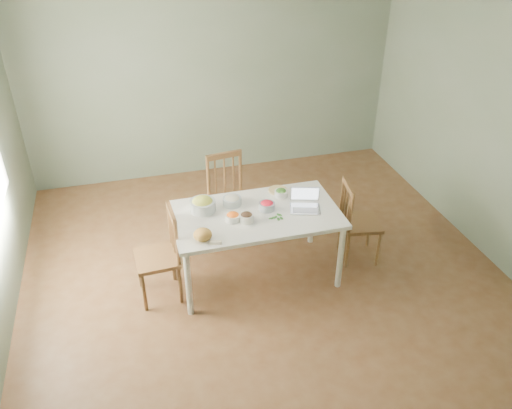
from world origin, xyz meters
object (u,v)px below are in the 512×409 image
object	(u,v)px
dining_table	(256,245)
laptop	(306,201)
chair_left	(156,256)
chair_far	(231,201)
bread_boule	(203,235)
chair_right	(361,221)
bowl_squash	(203,204)

from	to	relation	value
dining_table	laptop	xyz separation A→B (m)	(0.49, -0.07, 0.49)
dining_table	chair_left	world-z (taller)	chair_left
dining_table	chair_far	size ratio (longest dim) A/B	1.62
bread_boule	laptop	bearing A→B (deg)	12.32
chair_right	bowl_squash	distance (m)	1.73
chair_far	chair_left	bearing A→B (deg)	-147.90
dining_table	chair_far	bearing A→B (deg)	97.65
bowl_squash	chair_far	bearing A→B (deg)	52.71
chair_left	chair_right	distance (m)	2.19
chair_far	bread_boule	size ratio (longest dim) A/B	5.96
chair_far	chair_right	distance (m)	1.46
laptop	chair_right	bearing A→B (deg)	23.27
dining_table	chair_right	distance (m)	1.18
chair_left	bread_boule	distance (m)	0.61
chair_left	chair_right	xyz separation A→B (m)	(2.19, 0.06, -0.02)
dining_table	laptop	world-z (taller)	laptop
bowl_squash	laptop	bearing A→B (deg)	-14.54
bread_boule	laptop	distance (m)	1.11
dining_table	chair_right	size ratio (longest dim) A/B	1.76
dining_table	chair_right	world-z (taller)	chair_right
dining_table	bowl_squash	bearing A→B (deg)	159.50
chair_right	bread_boule	bearing A→B (deg)	109.63
dining_table	chair_left	distance (m)	1.02
chair_right	laptop	world-z (taller)	laptop
chair_right	bread_boule	world-z (taller)	chair_right
chair_left	bread_boule	xyz separation A→B (m)	(0.43, -0.25, 0.35)
chair_left	bowl_squash	world-z (taller)	chair_left
chair_far	laptop	bearing A→B (deg)	-61.03
chair_left	bread_boule	world-z (taller)	chair_left
laptop	dining_table	bearing A→B (deg)	-171.32
chair_right	bread_boule	size ratio (longest dim) A/B	5.47
chair_far	bread_boule	bearing A→B (deg)	-123.52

